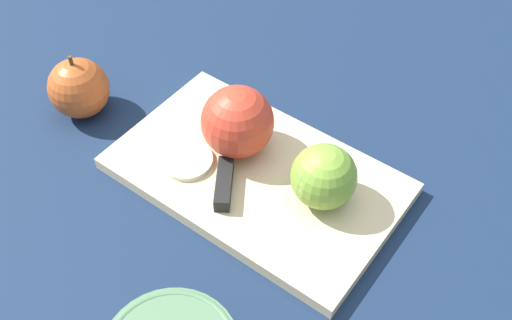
# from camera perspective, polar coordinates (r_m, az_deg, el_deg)

# --- Properties ---
(ground_plane) EXTENTS (4.00, 4.00, 0.00)m
(ground_plane) POSITION_cam_1_polar(r_m,az_deg,el_deg) (0.72, -0.00, -1.93)
(ground_plane) COLOR #14233D
(cutting_board) EXTENTS (0.36, 0.25, 0.02)m
(cutting_board) POSITION_cam_1_polar(r_m,az_deg,el_deg) (0.71, -0.00, -1.50)
(cutting_board) COLOR #D1B789
(cutting_board) RESTS_ON ground_plane
(apple_half_left) EXTENTS (0.07, 0.07, 0.07)m
(apple_half_left) POSITION_cam_1_polar(r_m,az_deg,el_deg) (0.65, 6.34, -1.77)
(apple_half_left) COLOR olive
(apple_half_left) RESTS_ON cutting_board
(apple_half_right) EXTENTS (0.09, 0.09, 0.09)m
(apple_half_right) POSITION_cam_1_polar(r_m,az_deg,el_deg) (0.70, -1.76, 3.64)
(apple_half_right) COLOR red
(apple_half_right) RESTS_ON cutting_board
(knife) EXTENTS (0.08, 0.15, 0.02)m
(knife) POSITION_cam_1_polar(r_m,az_deg,el_deg) (0.69, -2.99, -1.70)
(knife) COLOR silver
(knife) RESTS_ON cutting_board
(apple_slice) EXTENTS (0.06, 0.06, 0.01)m
(apple_slice) POSITION_cam_1_polar(r_m,az_deg,el_deg) (0.72, -6.60, -0.02)
(apple_slice) COLOR beige
(apple_slice) RESTS_ON cutting_board
(apple_whole) EXTENTS (0.08, 0.08, 0.09)m
(apple_whole) POSITION_cam_1_polar(r_m,az_deg,el_deg) (0.81, -16.38, 6.72)
(apple_whole) COLOR #AD4C1E
(apple_whole) RESTS_ON ground_plane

